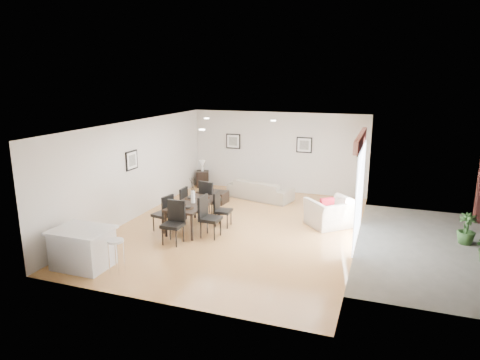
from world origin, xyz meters
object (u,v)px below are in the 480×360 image
(armchair, at_px, (331,213))
(dining_chair_efar, at_px, (220,207))
(side_table, at_px, (203,179))
(bar_stool, at_px, (116,245))
(sofa, at_px, (260,190))
(dining_chair_wnear, at_px, (165,211))
(kitchen_island, at_px, (83,248))
(dining_table, at_px, (193,205))
(dining_chair_head, at_px, (174,220))
(coffee_table, at_px, (213,197))
(dining_chair_wfar, at_px, (180,202))
(dining_chair_enear, at_px, (207,214))
(dining_chair_foot, at_px, (208,197))

(armchair, height_order, dining_chair_efar, dining_chair_efar)
(side_table, xyz_separation_m, bar_stool, (1.24, -6.88, 0.32))
(sofa, xyz_separation_m, dining_chair_wnear, (-1.41, -3.66, 0.23))
(dining_chair_wnear, xyz_separation_m, kitchen_island, (-0.56, -2.43, -0.11))
(dining_table, relative_size, dining_chair_head, 1.66)
(coffee_table, bearing_deg, side_table, 126.96)
(coffee_table, bearing_deg, dining_chair_wnear, -88.88)
(dining_chair_wfar, height_order, kitchen_island, dining_chair_wfar)
(sofa, relative_size, dining_table, 1.24)
(coffee_table, height_order, kitchen_island, kitchen_island)
(dining_chair_wnear, distance_m, dining_chair_head, 0.83)
(dining_chair_head, bearing_deg, dining_chair_enear, 47.53)
(side_table, bearing_deg, dining_chair_enear, -64.20)
(dining_chair_wnear, height_order, dining_chair_foot, dining_chair_foot)
(bar_stool, bearing_deg, dining_chair_foot, 85.49)
(dining_table, relative_size, kitchen_island, 1.43)
(kitchen_island, bearing_deg, bar_stool, -0.00)
(dining_table, xyz_separation_m, dining_chair_enear, (0.58, -0.41, -0.05))
(side_table, bearing_deg, sofa, -18.49)
(dining_chair_enear, xyz_separation_m, kitchen_island, (-1.72, -2.45, -0.16))
(dining_chair_efar, relative_size, kitchen_island, 0.78)
(side_table, relative_size, kitchen_island, 0.48)
(sofa, distance_m, dining_table, 3.34)
(sofa, distance_m, armchair, 3.14)
(dining_chair_enear, bearing_deg, dining_chair_efar, 1.32)
(dining_chair_wfar, xyz_separation_m, bar_stool, (0.26, -3.28, 0.08))
(coffee_table, height_order, side_table, side_table)
(armchair, bearing_deg, dining_chair_wfar, -29.25)
(dining_chair_foot, relative_size, kitchen_island, 0.87)
(armchair, distance_m, dining_chair_wnear, 4.32)
(sofa, height_order, dining_table, dining_table)
(dining_chair_efar, relative_size, dining_chair_foot, 0.89)
(dining_table, relative_size, dining_chair_wfar, 1.79)
(dining_chair_foot, xyz_separation_m, side_table, (-1.55, 3.00, -0.29))
(armchair, relative_size, dining_chair_efar, 1.23)
(dining_table, height_order, coffee_table, dining_table)
(bar_stool, bearing_deg, side_table, 100.23)
(coffee_table, relative_size, side_table, 1.58)
(armchair, xyz_separation_m, dining_chair_foot, (-3.37, -0.32, 0.21))
(dining_chair_efar, height_order, dining_chair_foot, dining_chair_foot)
(dining_chair_head, bearing_deg, dining_table, 90.99)
(dining_chair_wfar, bearing_deg, armchair, 102.49)
(sofa, height_order, coffee_table, sofa)
(armchair, distance_m, dining_chair_foot, 3.39)
(sofa, bearing_deg, dining_chair_head, 92.95)
(kitchen_island, bearing_deg, dining_chair_wfar, 80.31)
(armchair, distance_m, kitchen_island, 6.15)
(sofa, relative_size, dining_chair_foot, 2.03)
(sofa, distance_m, dining_chair_head, 4.33)
(dining_chair_wfar, distance_m, dining_chair_foot, 0.83)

